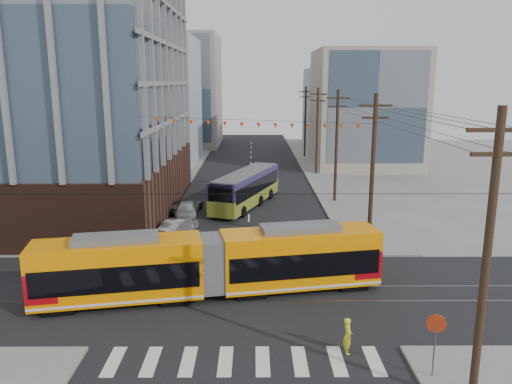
% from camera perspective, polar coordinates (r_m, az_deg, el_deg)
% --- Properties ---
extents(ground, '(160.00, 160.00, 0.00)m').
position_cam_1_polar(ground, '(25.23, -1.25, -15.24)').
color(ground, slate).
extents(bg_bldg_nw_near, '(18.00, 16.00, 18.00)m').
position_cam_1_polar(bg_bldg_nw_near, '(76.39, -13.68, 10.12)').
color(bg_bldg_nw_near, '#8C99A5').
rests_on(bg_bldg_nw_near, ground).
extents(bg_bldg_ne_near, '(14.00, 14.00, 16.00)m').
position_cam_1_polar(bg_bldg_ne_near, '(72.12, 12.36, 9.26)').
color(bg_bldg_ne_near, gray).
rests_on(bg_bldg_ne_near, ground).
extents(bg_bldg_nw_far, '(16.00, 18.00, 20.00)m').
position_cam_1_polar(bg_bldg_nw_far, '(95.43, -9.15, 11.32)').
color(bg_bldg_nw_far, gray).
rests_on(bg_bldg_nw_far, ground).
extents(bg_bldg_ne_far, '(16.00, 16.00, 14.00)m').
position_cam_1_polar(bg_bldg_ne_far, '(92.14, 10.87, 9.35)').
color(bg_bldg_ne_far, '#8C99A5').
rests_on(bg_bldg_ne_far, ground).
extents(utility_pole_near, '(0.30, 0.30, 11.00)m').
position_cam_1_polar(utility_pole_near, '(19.26, 24.78, -7.63)').
color(utility_pole_near, black).
rests_on(utility_pole_near, ground).
extents(utility_pole_far, '(0.30, 0.30, 11.00)m').
position_cam_1_polar(utility_pole_far, '(78.99, 5.65, 7.93)').
color(utility_pole_far, black).
rests_on(utility_pole_far, ground).
extents(streetcar, '(19.23, 6.21, 3.67)m').
position_cam_1_polar(streetcar, '(28.06, -5.06, -8.22)').
color(streetcar, orange).
rests_on(streetcar, ground).
extents(city_bus, '(6.65, 12.21, 3.42)m').
position_cam_1_polar(city_bus, '(47.89, -1.15, 0.42)').
color(city_bus, '#282050').
rests_on(city_bus, ground).
extents(parked_car_silver, '(2.86, 4.42, 1.38)m').
position_cam_1_polar(parked_car_silver, '(39.37, -8.89, -3.95)').
color(parked_car_silver, '#ACACAC').
rests_on(parked_car_silver, ground).
extents(parked_car_white, '(1.93, 4.56, 1.31)m').
position_cam_1_polar(parked_car_white, '(45.01, -7.90, -1.87)').
color(parked_car_white, '#B5B5B5').
rests_on(parked_car_white, ground).
extents(parked_car_grey, '(2.97, 4.63, 1.19)m').
position_cam_1_polar(parked_car_grey, '(46.32, -7.85, -1.53)').
color(parked_car_grey, '#5A5A5A').
rests_on(parked_car_grey, ground).
extents(pedestrian, '(0.40, 0.61, 1.66)m').
position_cam_1_polar(pedestrian, '(23.16, 10.44, -15.84)').
color(pedestrian, yellow).
rests_on(pedestrian, ground).
extents(stop_sign, '(1.00, 1.00, 2.64)m').
position_cam_1_polar(stop_sign, '(22.02, 19.70, -16.55)').
color(stop_sign, '#AB2E11').
rests_on(stop_sign, ground).
extents(jersey_barrier, '(1.71, 4.15, 0.81)m').
position_cam_1_polar(jersey_barrier, '(38.80, 11.49, -4.74)').
color(jersey_barrier, gray).
rests_on(jersey_barrier, ground).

